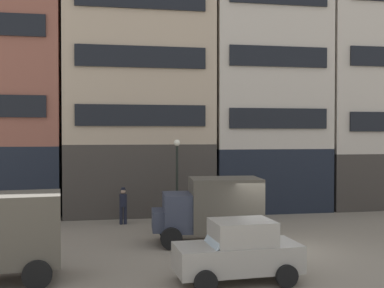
{
  "coord_description": "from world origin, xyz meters",
  "views": [
    {
      "loc": [
        -6.04,
        -17.22,
        4.4
      ],
      "look_at": [
        -2.64,
        2.12,
        3.98
      ],
      "focal_mm": 44.04,
      "sensor_mm": 36.0,
      "label": 1
    }
  ],
  "objects_px": {
    "delivery_truck_near": "(211,208)",
    "streetlamp_curbside": "(177,169)",
    "sedan_dark": "(238,251)",
    "pedestrian_officer": "(123,204)"
  },
  "relations": [
    {
      "from": "sedan_dark",
      "to": "pedestrian_officer",
      "type": "xyz_separation_m",
      "value": [
        -3.12,
        9.57,
        0.07
      ]
    },
    {
      "from": "pedestrian_officer",
      "to": "streetlamp_curbside",
      "type": "xyz_separation_m",
      "value": [
        2.65,
        0.06,
        1.69
      ]
    },
    {
      "from": "pedestrian_officer",
      "to": "streetlamp_curbside",
      "type": "height_order",
      "value": "streetlamp_curbside"
    },
    {
      "from": "pedestrian_officer",
      "to": "delivery_truck_near",
      "type": "bearing_deg",
      "value": -53.46
    },
    {
      "from": "delivery_truck_near",
      "to": "sedan_dark",
      "type": "distance_m",
      "value": 5.04
    },
    {
      "from": "delivery_truck_near",
      "to": "streetlamp_curbside",
      "type": "bearing_deg",
      "value": 98.87
    },
    {
      "from": "delivery_truck_near",
      "to": "pedestrian_officer",
      "type": "bearing_deg",
      "value": 126.54
    },
    {
      "from": "pedestrian_officer",
      "to": "streetlamp_curbside",
      "type": "bearing_deg",
      "value": 1.38
    },
    {
      "from": "sedan_dark",
      "to": "streetlamp_curbside",
      "type": "relative_size",
      "value": 0.92
    },
    {
      "from": "delivery_truck_near",
      "to": "pedestrian_officer",
      "type": "distance_m",
      "value": 5.69
    }
  ]
}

